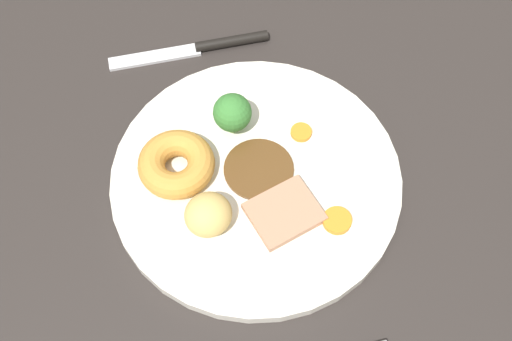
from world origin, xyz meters
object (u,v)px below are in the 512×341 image
object	(u,v)px
roast_potato_left	(208,215)
carrot_coin_back	(337,221)
dinner_plate	(256,179)
knife	(204,47)
yorkshire_pudding	(176,164)
meat_slice_main	(284,213)
broccoli_floret	(232,113)
carrot_coin_front	(301,132)

from	to	relation	value
roast_potato_left	carrot_coin_back	xyz separation A→B (cm)	(-4.04, -11.55, -1.57)
dinner_plate	roast_potato_left	xyz separation A→B (cm)	(-3.41, 5.98, 2.59)
roast_potato_left	knife	size ratio (longest dim) A/B	0.25
yorkshire_pudding	knife	size ratio (longest dim) A/B	0.41
roast_potato_left	meat_slice_main	bearing A→B (deg)	-102.57
yorkshire_pudding	carrot_coin_back	distance (cm)	16.65
broccoli_floret	knife	bearing A→B (deg)	-2.49
meat_slice_main	knife	size ratio (longest dim) A/B	0.35
meat_slice_main	carrot_coin_back	distance (cm)	5.16
broccoli_floret	roast_potato_left	bearing A→B (deg)	149.46
yorkshire_pudding	carrot_coin_front	world-z (taller)	yorkshire_pudding
dinner_plate	broccoli_floret	world-z (taller)	broccoli_floret
carrot_coin_back	roast_potato_left	bearing A→B (deg)	70.73
carrot_coin_back	knife	size ratio (longest dim) A/B	0.15
carrot_coin_back	carrot_coin_front	bearing A→B (deg)	-2.89
yorkshire_pudding	broccoli_floret	world-z (taller)	broccoli_floret
carrot_coin_back	knife	bearing A→B (deg)	11.64
dinner_plate	yorkshire_pudding	size ratio (longest dim) A/B	3.81
dinner_plate	knife	bearing A→B (deg)	-0.72
meat_slice_main	carrot_coin_back	bearing A→B (deg)	-118.64
yorkshire_pudding	broccoli_floret	distance (cm)	7.67
meat_slice_main	yorkshire_pudding	world-z (taller)	yorkshire_pudding
carrot_coin_back	meat_slice_main	bearing A→B (deg)	61.36
carrot_coin_back	knife	xyz separation A→B (cm)	(25.92, 5.34, -1.26)
carrot_coin_front	knife	size ratio (longest dim) A/B	0.12
carrot_coin_back	broccoli_floret	world-z (taller)	broccoli_floret
meat_slice_main	knife	bearing A→B (deg)	1.98
roast_potato_left	carrot_coin_front	bearing A→B (deg)	-61.67
broccoli_floret	knife	xyz separation A→B (cm)	(12.26, -0.53, -3.61)
roast_potato_left	knife	bearing A→B (deg)	-15.84
roast_potato_left	carrot_coin_back	distance (cm)	12.34
meat_slice_main	broccoli_floret	size ratio (longest dim) A/B	1.38
meat_slice_main	knife	world-z (taller)	meat_slice_main
carrot_coin_back	dinner_plate	bearing A→B (deg)	36.80
broccoli_floret	knife	distance (cm)	12.79
yorkshire_pudding	knife	bearing A→B (deg)	-25.96
yorkshire_pudding	roast_potato_left	distance (cm)	6.71
meat_slice_main	carrot_coin_front	distance (cm)	9.53
dinner_plate	meat_slice_main	bearing A→B (deg)	-168.16
knife	yorkshire_pudding	bearing A→B (deg)	71.19
knife	meat_slice_main	bearing A→B (deg)	99.13
carrot_coin_front	broccoli_floret	world-z (taller)	broccoli_floret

